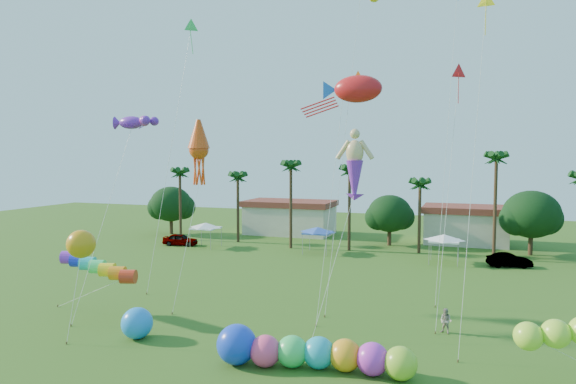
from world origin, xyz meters
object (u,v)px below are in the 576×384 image
(spectator_b, at_px, (446,321))
(blue_ball, at_px, (137,323))
(car_a, at_px, (180,240))
(caterpillar_inflatable, at_px, (306,352))
(car_b, at_px, (509,260))

(spectator_b, relative_size, blue_ball, 0.83)
(car_a, height_order, spectator_b, spectator_b)
(caterpillar_inflatable, height_order, blue_ball, caterpillar_inflatable)
(blue_ball, bearing_deg, car_b, 52.42)
(car_b, bearing_deg, blue_ball, 128.98)
(car_b, bearing_deg, car_a, 76.89)
(car_a, relative_size, spectator_b, 2.71)
(caterpillar_inflatable, xyz_separation_m, blue_ball, (-11.16, 0.85, 0.06))
(car_b, xyz_separation_m, spectator_b, (-5.12, -22.49, 0.10))
(spectator_b, bearing_deg, caterpillar_inflatable, -106.35)
(car_b, height_order, blue_ball, blue_ball)
(car_a, relative_size, blue_ball, 2.25)
(caterpillar_inflatable, bearing_deg, car_b, 61.66)
(caterpillar_inflatable, distance_m, blue_ball, 11.19)
(car_b, relative_size, blue_ball, 2.21)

